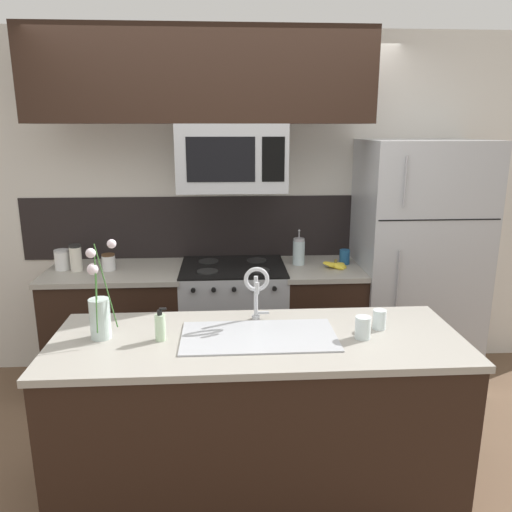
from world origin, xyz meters
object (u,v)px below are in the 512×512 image
object	(u,v)px
coffee_tin	(345,257)
dish_soap_bottle	(160,327)
flower_vase	(100,314)
storage_jar_short	(109,262)
sink_faucet	(257,286)
refrigerator	(415,264)
french_press	(299,251)
microwave	(232,158)
spare_glass	(379,319)
storage_jar_medium	(76,258)
stove_range	(234,325)
storage_jar_tall	(62,260)
banana_bunch	(335,265)
drinking_glass	(363,328)

from	to	relation	value
coffee_tin	dish_soap_bottle	world-z (taller)	dish_soap_bottle
flower_vase	storage_jar_short	bearing A→B (deg)	100.72
storage_jar_short	sink_faucet	distance (m)	1.45
refrigerator	dish_soap_bottle	distance (m)	2.16
refrigerator	french_press	world-z (taller)	refrigerator
microwave	sink_faucet	size ratio (longest dim) A/B	2.43
microwave	dish_soap_bottle	distance (m)	1.48
french_press	dish_soap_bottle	size ratio (longest dim) A/B	1.62
dish_soap_bottle	spare_glass	distance (m)	1.10
microwave	storage_jar_medium	xyz separation A→B (m)	(-1.12, 0.01, -0.70)
spare_glass	flower_vase	size ratio (longest dim) A/B	0.20
stove_range	storage_jar_tall	world-z (taller)	storage_jar_tall
storage_jar_medium	banana_bunch	size ratio (longest dim) A/B	1.02
stove_range	flower_vase	bearing A→B (deg)	-118.62
sink_faucet	banana_bunch	bearing A→B (deg)	57.19
banana_bunch	flower_vase	bearing A→B (deg)	-140.66
storage_jar_short	dish_soap_bottle	bearing A→B (deg)	-67.43
refrigerator	french_press	size ratio (longest dim) A/B	6.83
microwave	flower_vase	size ratio (longest dim) A/B	1.49
drinking_glass	stove_range	bearing A→B (deg)	115.14
sink_faucet	drinking_glass	size ratio (longest dim) A/B	2.76
spare_glass	stove_range	bearing A→B (deg)	121.44
storage_jar_tall	storage_jar_short	bearing A→B (deg)	-6.01
storage_jar_medium	flower_vase	size ratio (longest dim) A/B	0.39
dish_soap_bottle	flower_vase	distance (m)	0.30
microwave	sink_faucet	distance (m)	1.20
sink_faucet	coffee_tin	bearing A→B (deg)	56.44
microwave	flower_vase	bearing A→B (deg)	-119.05
microwave	refrigerator	distance (m)	1.58
storage_jar_medium	dish_soap_bottle	xyz separation A→B (m)	(0.75, -1.24, -0.03)
storage_jar_tall	dish_soap_bottle	xyz separation A→B (m)	(0.86, -1.29, -0.00)
storage_jar_tall	banana_bunch	size ratio (longest dim) A/B	0.77
dish_soap_bottle	drinking_glass	distance (m)	0.98
storage_jar_short	flower_vase	distance (m)	1.23
spare_glass	refrigerator	bearing A→B (deg)	61.79
stove_range	banana_bunch	distance (m)	0.88
microwave	storage_jar_short	bearing A→B (deg)	178.99
storage_jar_medium	banana_bunch	world-z (taller)	storage_jar_medium
refrigerator	stove_range	bearing A→B (deg)	-179.16
drinking_glass	storage_jar_medium	bearing A→B (deg)	143.37
refrigerator	coffee_tin	world-z (taller)	refrigerator
sink_faucet	storage_jar_medium	bearing A→B (deg)	139.56
storage_jar_tall	spare_glass	xyz separation A→B (m)	(1.95, -1.21, -0.02)
storage_jar_tall	spare_glass	distance (m)	2.30
storage_jar_medium	storage_jar_tall	bearing A→B (deg)	158.96
banana_bunch	storage_jar_short	bearing A→B (deg)	178.09
banana_bunch	microwave	bearing A→B (deg)	177.01
banana_bunch	french_press	xyz separation A→B (m)	(-0.25, 0.12, 0.08)
refrigerator	flower_vase	world-z (taller)	refrigerator
sink_faucet	storage_jar_tall	bearing A→B (deg)	140.86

